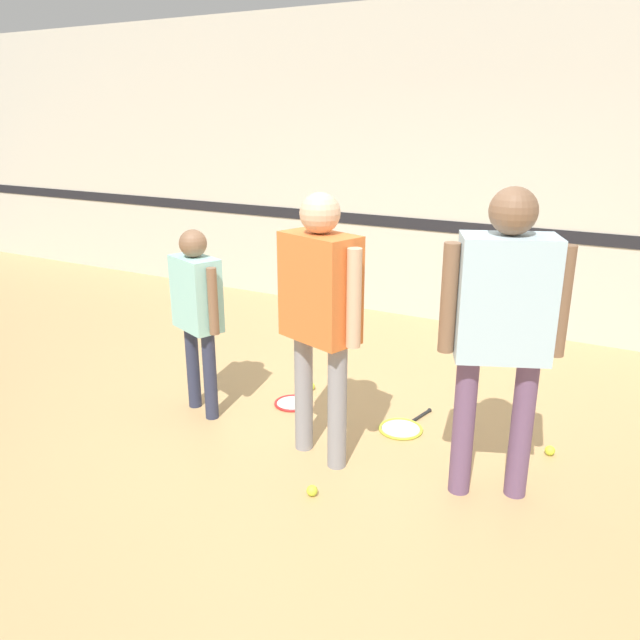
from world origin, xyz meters
The scene contains 10 objects.
ground_plane centered at (0.00, 0.00, 0.00)m, with size 16.00×16.00×0.00m, color tan.
wall_back centered at (0.00, 3.03, 1.60)m, with size 16.00×0.07×3.20m.
person_instructor centered at (0.21, -0.09, 1.06)m, with size 0.62×0.40×1.71m.
person_student_left centered at (-0.87, 0.05, 0.85)m, with size 0.49×0.34×1.38m.
person_student_right centered at (1.27, 0.02, 1.10)m, with size 0.63×0.45×1.79m.
racket_spare_on_floor centered at (-0.35, 0.49, 0.01)m, with size 0.37×0.50×0.03m.
racket_second_spare centered at (0.55, 0.51, 0.01)m, with size 0.37×0.58×0.03m.
tennis_ball_near_instructor centered at (0.38, -0.51, 0.03)m, with size 0.07×0.07×0.07m, color #CCE038.
tennis_ball_by_spare_racket centered at (-0.35, 0.77, 0.03)m, with size 0.07×0.07×0.07m, color #CCE038.
tennis_ball_stray_left centered at (1.53, 0.64, 0.03)m, with size 0.07×0.07×0.07m, color #CCE038.
Camera 1 is at (1.93, -3.25, 2.13)m, focal length 35.00 mm.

